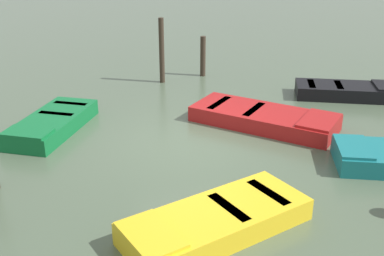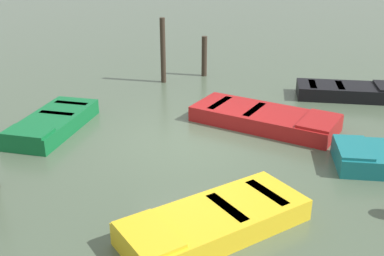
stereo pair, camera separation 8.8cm
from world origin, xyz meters
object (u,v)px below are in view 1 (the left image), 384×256
(mooring_piling_near_left, at_px, (162,51))
(rowboat_green, at_px, (52,123))
(rowboat_red, at_px, (265,118))
(mooring_piling_center, at_px, (203,56))
(rowboat_black, at_px, (346,91))
(rowboat_yellow, at_px, (215,221))

(mooring_piling_near_left, bearing_deg, rowboat_green, 39.59)
(rowboat_red, relative_size, mooring_piling_near_left, 1.76)
(mooring_piling_center, height_order, mooring_piling_near_left, mooring_piling_near_left)
(mooring_piling_near_left, bearing_deg, rowboat_red, 107.71)
(mooring_piling_center, bearing_deg, rowboat_black, 132.04)
(rowboat_yellow, xyz_separation_m, mooring_piling_near_left, (-1.53, -8.58, 0.86))
(rowboat_green, bearing_deg, rowboat_black, 121.05)
(rowboat_green, xyz_separation_m, mooring_piling_center, (-5.39, -3.44, 0.48))
(rowboat_red, bearing_deg, rowboat_black, 68.67)
(mooring_piling_near_left, bearing_deg, rowboat_black, 145.14)
(rowboat_green, bearing_deg, mooring_piling_center, 155.23)
(rowboat_red, distance_m, mooring_piling_near_left, 4.91)
(rowboat_black, bearing_deg, mooring_piling_center, 159.39)
(rowboat_black, height_order, mooring_piling_center, mooring_piling_center)
(rowboat_yellow, bearing_deg, mooring_piling_near_left, -114.21)
(rowboat_red, relative_size, rowboat_green, 1.23)
(rowboat_yellow, distance_m, rowboat_black, 8.25)
(rowboat_black, xyz_separation_m, mooring_piling_near_left, (4.89, -3.41, 0.86))
(rowboat_red, xyz_separation_m, rowboat_yellow, (3.00, 3.98, 0.00))
(rowboat_black, bearing_deg, rowboat_yellow, -113.81)
(rowboat_red, relative_size, rowboat_yellow, 1.10)
(rowboat_red, xyz_separation_m, rowboat_black, (-3.42, -1.19, 0.00))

